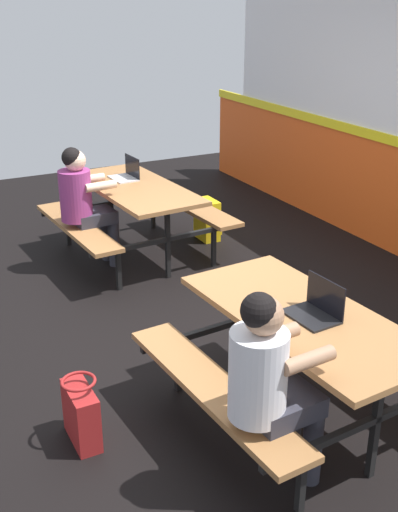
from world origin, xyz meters
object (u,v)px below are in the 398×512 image
(tote_bag_bright, at_px, (81,414))
(laptop_dark, at_px, (316,309))
(laptop_silver, at_px, (127,174))
(backpack_dark, at_px, (208,220))
(student_further, at_px, (270,378))
(picnic_table_left, at_px, (136,202))
(student_nearer, at_px, (84,199))
(picnic_table_right, at_px, (302,338))

(tote_bag_bright, bearing_deg, laptop_dark, 71.09)
(laptop_silver, distance_m, backpack_dark, 1.03)
(student_further, distance_m, laptop_dark, 0.69)
(picnic_table_left, bearing_deg, tote_bag_bright, -28.92)
(laptop_dark, bearing_deg, laptop_silver, 178.32)
(picnic_table_left, xyz_separation_m, backpack_dark, (-0.09, 0.86, -0.36))
(student_nearer, bearing_deg, picnic_table_right, 8.52)
(backpack_dark, distance_m, tote_bag_bright, 3.49)
(picnic_table_right, height_order, laptop_silver, laptop_silver)
(backpack_dark, bearing_deg, student_nearer, -83.82)
(student_further, bearing_deg, picnic_table_right, 130.20)
(student_further, relative_size, backpack_dark, 2.74)
(student_nearer, height_order, tote_bag_bright, student_nearer)
(picnic_table_left, bearing_deg, backpack_dark, 96.06)
(laptop_dark, bearing_deg, student_nearer, -170.87)
(picnic_table_right, height_order, student_further, student_further)
(picnic_table_left, xyz_separation_m, student_further, (3.40, -0.65, 0.13))
(picnic_table_left, distance_m, backpack_dark, 0.93)
(laptop_dark, bearing_deg, tote_bag_bright, -108.91)
(picnic_table_right, xyz_separation_m, backpack_dark, (-3.05, 0.98, -0.36))
(student_further, distance_m, tote_bag_bright, 1.25)
(picnic_table_right, bearing_deg, backpack_dark, 162.19)
(picnic_table_right, distance_m, laptop_silver, 3.25)
(laptop_silver, xyz_separation_m, backpack_dark, (0.20, 0.84, -0.57))
(picnic_table_right, bearing_deg, student_nearer, -171.48)
(picnic_table_right, relative_size, laptop_silver, 5.08)
(laptop_silver, relative_size, tote_bag_bright, 0.78)
(student_nearer, distance_m, laptop_silver, 0.67)
(tote_bag_bright, bearing_deg, student_further, 42.35)
(picnic_table_left, xyz_separation_m, laptop_dark, (3.02, -0.08, 0.21))
(student_nearer, xyz_separation_m, laptop_dark, (2.96, 0.47, 0.08))
(laptop_silver, bearing_deg, student_nearer, -58.59)
(laptop_dark, distance_m, backpack_dark, 3.30)
(student_nearer, bearing_deg, backpack_dark, 96.18)
(laptop_silver, distance_m, laptop_dark, 3.31)
(picnic_table_left, xyz_separation_m, tote_bag_bright, (2.56, -1.41, -0.38))
(picnic_table_right, relative_size, backpack_dark, 3.86)
(picnic_table_right, relative_size, student_further, 1.41)
(laptop_dark, bearing_deg, backpack_dark, 163.23)
(student_nearer, bearing_deg, laptop_dark, 9.13)
(student_nearer, distance_m, laptop_dark, 2.99)
(picnic_table_right, xyz_separation_m, laptop_dark, (0.06, 0.04, 0.21))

